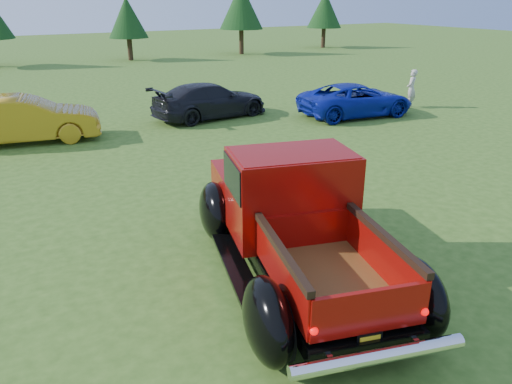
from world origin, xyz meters
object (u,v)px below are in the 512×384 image
(tree_far_east, at_px, (325,10))
(spectator, at_px, (411,89))
(tree_east, at_px, (241,6))
(show_car_grey, at_px, (210,100))
(show_car_blue, at_px, (356,100))
(tree_mid_right, at_px, (127,18))
(show_car_yellow, at_px, (25,119))
(pickup_truck, at_px, (291,214))

(tree_far_east, height_order, spectator, tree_far_east)
(spectator, bearing_deg, tree_east, -136.61)
(show_car_grey, height_order, show_car_blue, show_car_grey)
(tree_mid_right, relative_size, spectator, 2.76)
(tree_mid_right, relative_size, show_car_yellow, 0.97)
(tree_mid_right, xyz_separation_m, show_car_blue, (2.32, -22.30, -2.33))
(show_car_yellow, bearing_deg, tree_mid_right, -14.91)
(tree_far_east, height_order, show_car_grey, tree_far_east)
(tree_east, relative_size, spectator, 3.39)
(pickup_truck, xyz_separation_m, show_car_grey, (3.69, 11.13, -0.33))
(tree_mid_right, distance_m, pickup_truck, 31.56)
(show_car_grey, bearing_deg, tree_east, -38.04)
(tree_east, bearing_deg, tree_mid_right, 176.82)
(tree_far_east, relative_size, spectator, 3.01)
(show_car_yellow, distance_m, spectator, 15.02)
(show_car_yellow, relative_size, show_car_grey, 0.98)
(tree_mid_right, xyz_separation_m, pickup_truck, (-6.48, -30.82, -1.97))
(show_car_yellow, xyz_separation_m, spectator, (14.84, -2.33, 0.05))
(tree_east, bearing_deg, spectator, -99.43)
(tree_mid_right, xyz_separation_m, spectator, (5.39, -22.23, -2.17))
(tree_east, relative_size, show_car_yellow, 1.19)
(tree_east, bearing_deg, show_car_blue, -107.04)
(show_car_grey, distance_m, show_car_blue, 5.74)
(tree_far_east, bearing_deg, show_car_blue, -124.52)
(pickup_truck, relative_size, show_car_blue, 1.31)
(tree_far_east, xyz_separation_m, show_car_grey, (-20.79, -20.19, -2.57))
(pickup_truck, distance_m, show_car_grey, 11.73)
(tree_far_east, bearing_deg, tree_east, -173.66)
(pickup_truck, bearing_deg, show_car_yellow, 120.11)
(tree_mid_right, distance_m, show_car_yellow, 22.13)
(show_car_grey, relative_size, show_car_blue, 1.01)
(tree_far_east, bearing_deg, tree_mid_right, -178.41)
(tree_mid_right, height_order, show_car_yellow, tree_mid_right)
(show_car_grey, bearing_deg, tree_mid_right, -14.54)
(pickup_truck, distance_m, spectator, 14.66)
(tree_mid_right, height_order, spectator, tree_mid_right)
(show_car_yellow, height_order, show_car_blue, show_car_yellow)
(show_car_yellow, height_order, show_car_grey, show_car_yellow)
(tree_east, relative_size, show_car_grey, 1.17)
(tree_mid_right, distance_m, tree_far_east, 18.01)
(show_car_blue, xyz_separation_m, spectator, (3.07, 0.07, 0.16))
(tree_east, bearing_deg, tree_far_east, 6.34)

